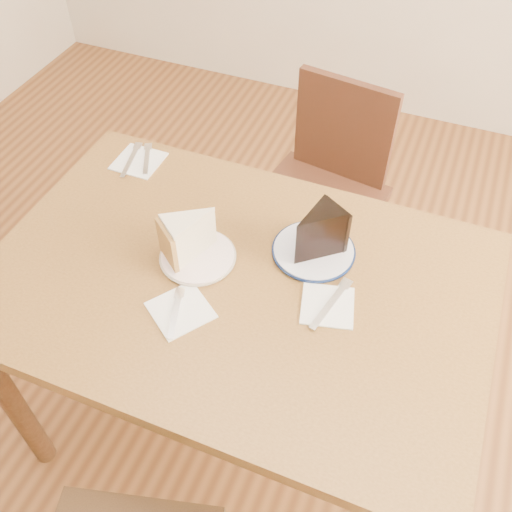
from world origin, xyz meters
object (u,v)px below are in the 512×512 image
object	(u,v)px
table	(236,303)
chocolate_cake	(315,236)
plate_navy	(314,251)
carrot_cake	(193,235)
chair_far	(322,192)
plate_cream	(198,257)

from	to	relation	value
table	chocolate_cake	bearing A→B (deg)	42.69
plate_navy	carrot_cake	bearing A→B (deg)	-157.45
chocolate_cake	carrot_cake	bearing A→B (deg)	51.17
chair_far	plate_navy	distance (m)	0.63
table	carrot_cake	xyz separation A→B (m)	(-0.13, 0.04, 0.16)
plate_cream	chocolate_cake	distance (m)	0.29
chair_far	carrot_cake	xyz separation A→B (m)	(-0.15, -0.66, 0.35)
chair_far	plate_navy	size ratio (longest dim) A/B	4.21
table	plate_navy	bearing A→B (deg)	45.67
chair_far	plate_cream	world-z (taller)	chair_far
plate_cream	plate_navy	distance (m)	0.29
carrot_cake	plate_cream	bearing A→B (deg)	-1.76
plate_navy	carrot_cake	xyz separation A→B (m)	(-0.27, -0.11, 0.06)
table	chocolate_cake	world-z (taller)	chocolate_cake
table	plate_navy	distance (m)	0.23
plate_cream	plate_navy	world-z (taller)	same
table	chair_far	distance (m)	0.72
carrot_cake	table	bearing A→B (deg)	21.90
chocolate_cake	chair_far	bearing A→B (deg)	-46.34
carrot_cake	chocolate_cake	world-z (taller)	chocolate_cake
chair_far	plate_navy	xyz separation A→B (m)	(0.12, -0.54, 0.29)
chair_far	plate_cream	xyz separation A→B (m)	(-0.14, -0.67, 0.29)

